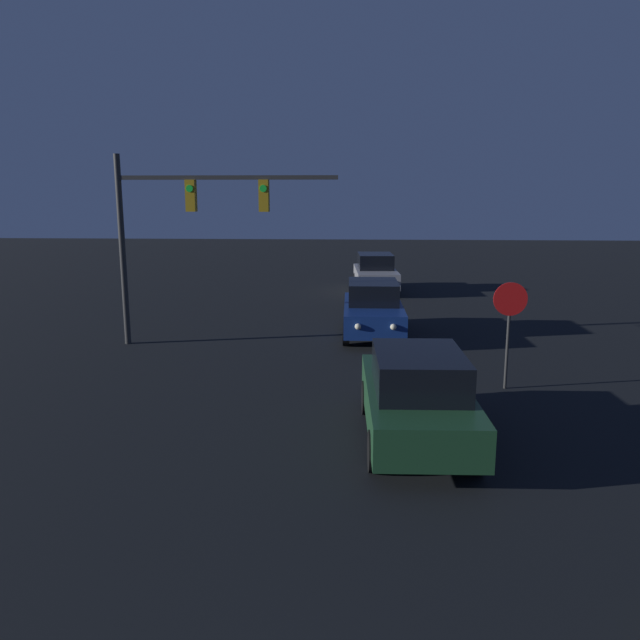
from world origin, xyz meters
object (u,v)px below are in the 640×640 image
object	(u,v)px
car_mid	(373,309)
car_far	(375,272)
traffic_signal_mast	(181,216)
stop_sign	(509,314)
car_near	(417,396)

from	to	relation	value
car_mid	car_far	distance (m)	9.23
car_mid	car_far	size ratio (longest dim) A/B	0.99
traffic_signal_mast	stop_sign	world-z (taller)	traffic_signal_mast
car_far	stop_sign	xyz separation A→B (m)	(2.57, -14.62, 0.89)
car_mid	stop_sign	bearing A→B (deg)	118.21
car_far	traffic_signal_mast	size ratio (longest dim) A/B	0.71
car_near	stop_sign	distance (m)	4.15
car_near	stop_sign	world-z (taller)	stop_sign
car_near	traffic_signal_mast	distance (m)	9.91
car_near	traffic_signal_mast	xyz separation A→B (m)	(-6.20, 7.15, 2.94)
car_far	traffic_signal_mast	bearing A→B (deg)	57.96
car_mid	car_far	bearing A→B (deg)	-92.67
car_mid	car_far	xyz separation A→B (m)	(0.37, 9.23, 0.00)
car_mid	traffic_signal_mast	distance (m)	6.54
traffic_signal_mast	stop_sign	xyz separation A→B (m)	(8.58, -3.88, -2.05)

